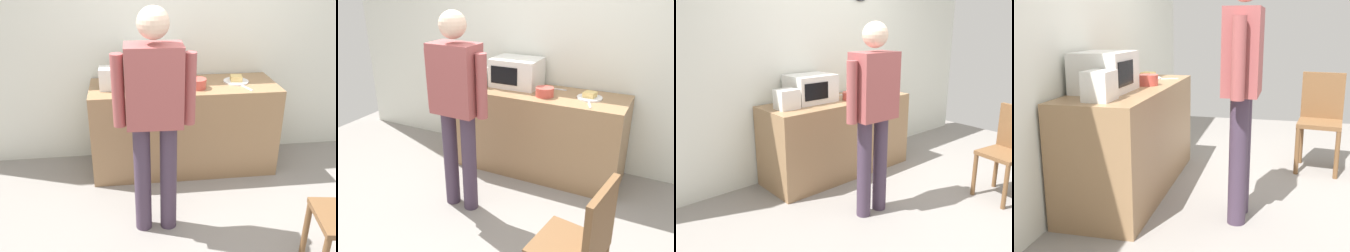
% 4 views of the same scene
% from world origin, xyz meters
% --- Properties ---
extents(ground_plane, '(6.00, 6.00, 0.00)m').
position_xyz_m(ground_plane, '(0.00, 0.00, 0.00)').
color(ground_plane, gray).
extents(back_wall, '(5.40, 0.13, 2.60)m').
position_xyz_m(back_wall, '(0.00, 1.60, 1.30)').
color(back_wall, silver).
rests_on(back_wall, ground_plane).
extents(kitchen_counter, '(1.80, 0.62, 0.89)m').
position_xyz_m(kitchen_counter, '(-0.04, 1.22, 0.45)').
color(kitchen_counter, '#93704C').
rests_on(kitchen_counter, ground_plane).
extents(microwave, '(0.50, 0.39, 0.30)m').
position_xyz_m(microwave, '(-0.33, 1.32, 1.04)').
color(microwave, silver).
rests_on(microwave, kitchen_counter).
extents(sandwich_plate, '(0.25, 0.25, 0.07)m').
position_xyz_m(sandwich_plate, '(0.48, 1.24, 0.91)').
color(sandwich_plate, white).
rests_on(sandwich_plate, kitchen_counter).
extents(salad_bowl, '(0.18, 0.18, 0.09)m').
position_xyz_m(salad_bowl, '(0.06, 1.11, 0.94)').
color(salad_bowl, '#C64C42').
rests_on(salad_bowl, kitchen_counter).
extents(toaster, '(0.22, 0.18, 0.20)m').
position_xyz_m(toaster, '(-0.72, 1.20, 0.99)').
color(toaster, silver).
rests_on(toaster, kitchen_counter).
extents(fork_utensil, '(0.17, 0.02, 0.01)m').
position_xyz_m(fork_utensil, '(0.12, 1.39, 0.89)').
color(fork_utensil, silver).
rests_on(fork_utensil, kitchen_counter).
extents(spoon_utensil, '(0.07, 0.17, 0.01)m').
position_xyz_m(spoon_utensil, '(0.53, 1.05, 0.89)').
color(spoon_utensil, silver).
rests_on(spoon_utensil, kitchen_counter).
extents(person_standing, '(0.59, 0.25, 1.75)m').
position_xyz_m(person_standing, '(-0.41, 0.28, 1.03)').
color(person_standing, '#413246').
rests_on(person_standing, ground_plane).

